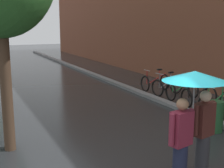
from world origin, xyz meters
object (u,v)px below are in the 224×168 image
Objects in this scene: parked_bicycle_3 at (182,90)px; litter_bin at (215,116)px; parked_bicycle_4 at (167,86)px; couple_under_umbrella at (194,109)px; parked_bicycle_1 at (217,102)px; parked_bicycle_2 at (199,96)px; parked_bicycle_5 at (155,82)px.

litter_bin is (-1.47, -3.26, 0.05)m from parked_bicycle_3.
parked_bicycle_4 is 7.21m from couple_under_umbrella.
parked_bicycle_3 is (0.15, 2.01, 0.00)m from parked_bicycle_1.
parked_bicycle_1 and parked_bicycle_4 have the same top height.
parked_bicycle_1 is at bearing -92.85° from parked_bicycle_2.
couple_under_umbrella is at bearing -132.78° from parked_bicycle_2.
couple_under_umbrella is (-3.80, -6.03, 1.03)m from parked_bicycle_4.
parked_bicycle_3 is 1.03× the size of parked_bicycle_5.
parked_bicycle_1 is 0.99× the size of parked_bicycle_2.
parked_bicycle_1 and parked_bicycle_5 have the same top height.
parked_bicycle_2 is at bearing 47.22° from couple_under_umbrella.
parked_bicycle_5 is (0.12, 3.83, 0.00)m from parked_bicycle_1.
couple_under_umbrella is at bearing -122.23° from parked_bicycle_4.
parked_bicycle_3 is at bearing 65.76° from litter_bin.
parked_bicycle_1 is 0.95m from parked_bicycle_2.
litter_bin is (-1.36, -2.19, 0.05)m from parked_bicycle_2.
litter_bin is at bearing -105.76° from parked_bicycle_5.
parked_bicycle_3 is 0.90m from parked_bicycle_4.
parked_bicycle_4 is 1.07× the size of parked_bicycle_5.
parked_bicycle_3 and parked_bicycle_5 have the same top height.
parked_bicycle_2 and parked_bicycle_4 have the same top height.
parked_bicycle_3 is 3.57m from litter_bin.
parked_bicycle_5 reaches higher than litter_bin.
parked_bicycle_1 is 0.96× the size of parked_bicycle_4.
parked_bicycle_2 is 1.01× the size of parked_bicycle_3.
parked_bicycle_4 is 0.56× the size of couple_under_umbrella.
parked_bicycle_2 is at bearing 87.15° from parked_bicycle_1.
parked_bicycle_2 reaches higher than litter_bin.
parked_bicycle_2 is 1.07m from parked_bicycle_3.
parked_bicycle_5 is at bearing 87.78° from parked_bicycle_4.
parked_bicycle_2 is at bearing -91.35° from parked_bicycle_5.
parked_bicycle_4 is at bearing 71.42° from litter_bin.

